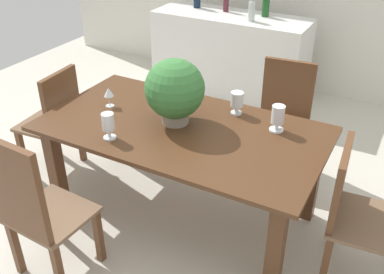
# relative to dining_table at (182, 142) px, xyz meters

# --- Properties ---
(ground_plane) EXTENTS (7.04, 7.04, 0.00)m
(ground_plane) POSITION_rel_dining_table_xyz_m (0.00, 0.09, -0.62)
(ground_plane) COLOR beige
(dining_table) EXTENTS (1.93, 1.04, 0.74)m
(dining_table) POSITION_rel_dining_table_xyz_m (0.00, 0.00, 0.00)
(dining_table) COLOR #4C2D19
(dining_table) RESTS_ON ground
(chair_foot_end) EXTENTS (0.51, 0.51, 0.90)m
(chair_foot_end) POSITION_rel_dining_table_xyz_m (1.19, -0.01, -0.12)
(chair_foot_end) COLOR brown
(chair_foot_end) RESTS_ON ground
(chair_head_end) EXTENTS (0.44, 0.47, 0.91)m
(chair_head_end) POSITION_rel_dining_table_xyz_m (-1.20, 0.01, -0.12)
(chair_head_end) COLOR brown
(chair_head_end) RESTS_ON ground
(chair_near_left) EXTENTS (0.47, 0.44, 1.04)m
(chair_near_left) POSITION_rel_dining_table_xyz_m (-0.44, -0.95, -0.06)
(chair_near_left) COLOR brown
(chair_near_left) RESTS_ON ground
(chair_far_right) EXTENTS (0.50, 0.47, 0.95)m
(chair_far_right) POSITION_rel_dining_table_xyz_m (0.43, 0.95, -0.10)
(chair_far_right) COLOR brown
(chair_far_right) RESTS_ON ground
(flower_centerpiece) EXTENTS (0.41, 0.41, 0.46)m
(flower_centerpiece) POSITION_rel_dining_table_xyz_m (-0.07, 0.04, 0.36)
(flower_centerpiece) COLOR gray
(flower_centerpiece) RESTS_ON dining_table
(crystal_vase_left) EXTENTS (0.08, 0.08, 0.18)m
(crystal_vase_left) POSITION_rel_dining_table_xyz_m (-0.34, -0.35, 0.23)
(crystal_vase_left) COLOR silver
(crystal_vase_left) RESTS_ON dining_table
(crystal_vase_center_near) EXTENTS (0.10, 0.10, 0.18)m
(crystal_vase_center_near) POSITION_rel_dining_table_xyz_m (0.58, 0.26, 0.23)
(crystal_vase_center_near) COLOR silver
(crystal_vase_center_near) RESTS_ON dining_table
(crystal_vase_right) EXTENTS (0.09, 0.09, 0.17)m
(crystal_vase_right) POSITION_rel_dining_table_xyz_m (0.25, 0.36, 0.22)
(crystal_vase_right) COLOR silver
(crystal_vase_right) RESTS_ON dining_table
(wine_glass) EXTENTS (0.07, 0.07, 0.15)m
(wine_glass) POSITION_rel_dining_table_xyz_m (-0.62, 0.02, 0.23)
(wine_glass) COLOR silver
(wine_glass) RESTS_ON dining_table
(kitchen_counter) EXTENTS (1.69, 0.59, 0.94)m
(kitchen_counter) POSITION_rel_dining_table_xyz_m (-0.56, 2.07, -0.15)
(kitchen_counter) COLOR silver
(kitchen_counter) RESTS_ON ground
(wine_bottle_amber) EXTENTS (0.08, 0.08, 0.27)m
(wine_bottle_amber) POSITION_rel_dining_table_xyz_m (-0.23, 2.18, 0.42)
(wine_bottle_amber) COLOR #194C1E
(wine_bottle_amber) RESTS_ON kitchen_counter
(wine_bottle_tall) EXTENTS (0.07, 0.07, 0.25)m
(wine_bottle_tall) POSITION_rel_dining_table_xyz_m (-0.30, 1.95, 0.42)
(wine_bottle_tall) COLOR #B2BFB7
(wine_bottle_tall) RESTS_ON kitchen_counter
(wine_bottle_clear) EXTENTS (0.06, 0.06, 0.27)m
(wine_bottle_clear) POSITION_rel_dining_table_xyz_m (-0.68, 2.17, 0.42)
(wine_bottle_clear) COLOR #511E28
(wine_bottle_clear) RESTS_ON kitchen_counter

